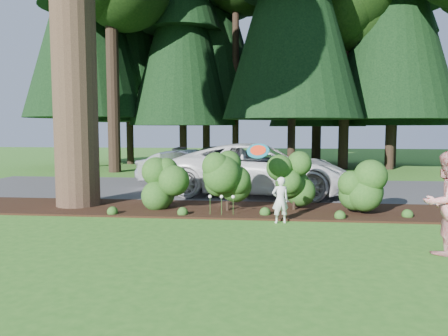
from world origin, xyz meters
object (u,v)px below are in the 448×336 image
object	(u,v)px
car_white_suv	(259,169)
car_dark_suv	(234,164)
adult	(446,203)
car_silver_wagon	(193,168)
child	(280,200)
frisbee	(258,151)

from	to	relation	value
car_white_suv	car_dark_suv	world-z (taller)	car_white_suv
adult	car_silver_wagon	bearing A→B (deg)	-75.60
child	car_white_suv	bearing A→B (deg)	-97.27
car_silver_wagon	car_dark_suv	size ratio (longest dim) A/B	0.84
car_silver_wagon	frisbee	world-z (taller)	frisbee
child	frisbee	distance (m)	1.30
car_dark_suv	adult	world-z (taller)	adult
adult	car_dark_suv	bearing A→B (deg)	-87.35
car_dark_suv	car_white_suv	bearing A→B (deg)	-164.41
child	car_dark_suv	bearing A→B (deg)	-92.82
adult	child	bearing A→B (deg)	-60.07
car_silver_wagon	child	bearing A→B (deg)	-140.55
car_white_suv	adult	xyz separation A→B (m)	(3.50, -6.58, 0.04)
car_silver_wagon	adult	bearing A→B (deg)	-132.22
car_white_suv	child	bearing A→B (deg)	-165.41
frisbee	child	bearing A→B (deg)	-5.26
car_white_suv	frisbee	distance (m)	4.31
car_white_suv	adult	distance (m)	7.45
car_silver_wagon	frisbee	xyz separation A→B (m)	(2.65, -6.01, 1.01)
car_dark_suv	child	bearing A→B (deg)	-169.35
car_silver_wagon	car_dark_suv	distance (m)	2.41
car_dark_suv	adult	xyz separation A→B (m)	(4.66, -10.30, 0.17)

